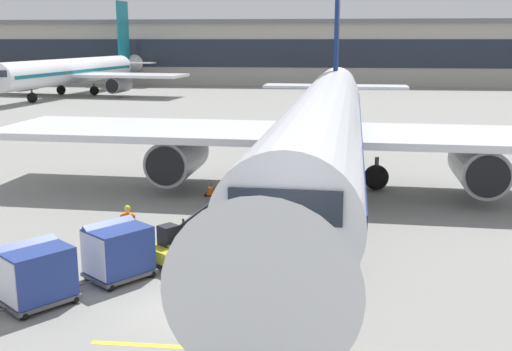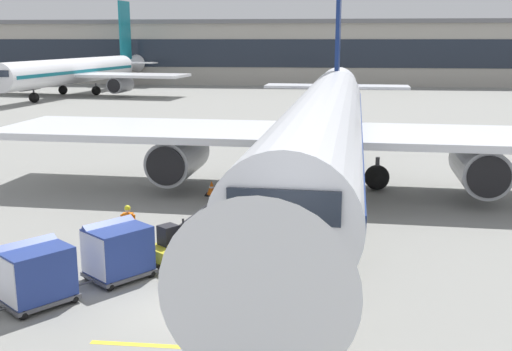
% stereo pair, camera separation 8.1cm
% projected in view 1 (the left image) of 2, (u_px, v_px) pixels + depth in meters
% --- Properties ---
extents(ground_plane, '(600.00, 600.00, 0.00)m').
position_uv_depth(ground_plane, '(194.00, 307.00, 18.32)').
color(ground_plane, gray).
extents(parked_airplane, '(34.63, 44.30, 14.71)m').
position_uv_depth(parked_airplane, '(324.00, 125.00, 31.38)').
color(parked_airplane, silver).
rests_on(parked_airplane, ground).
extents(belt_loader, '(4.33, 5.00, 2.79)m').
position_uv_depth(belt_loader, '(201.00, 236.00, 22.29)').
color(belt_loader, gold).
rests_on(belt_loader, ground).
extents(baggage_cart_lead, '(2.49, 2.64, 1.91)m').
position_uv_depth(baggage_cart_lead, '(118.00, 250.00, 20.31)').
color(baggage_cart_lead, '#515156').
rests_on(baggage_cart_lead, ground).
extents(baggage_cart_second, '(2.49, 2.64, 1.91)m').
position_uv_depth(baggage_cart_second, '(36.00, 273.00, 18.30)').
color(baggage_cart_second, '#515156').
rests_on(baggage_cart_second, ground).
extents(ground_crew_by_loader, '(0.55, 0.33, 1.74)m').
position_uv_depth(ground_crew_by_loader, '(125.00, 248.00, 20.49)').
color(ground_crew_by_loader, '#333847').
rests_on(ground_crew_by_loader, ground).
extents(ground_crew_by_carts, '(0.57, 0.26, 1.74)m').
position_uv_depth(ground_crew_by_carts, '(128.00, 224.00, 23.09)').
color(ground_crew_by_carts, '#514C42').
rests_on(ground_crew_by_carts, ground).
extents(safety_cone_engine_keepout, '(0.56, 0.56, 0.64)m').
position_uv_depth(safety_cone_engine_keepout, '(230.00, 208.00, 27.85)').
color(safety_cone_engine_keepout, black).
rests_on(safety_cone_engine_keepout, ground).
extents(safety_cone_wingtip, '(0.65, 0.65, 0.74)m').
position_uv_depth(safety_cone_wingtip, '(211.00, 188.00, 31.34)').
color(safety_cone_wingtip, black).
rests_on(safety_cone_wingtip, ground).
extents(apron_guidance_line_lead_in, '(0.20, 110.00, 0.01)m').
position_uv_depth(apron_guidance_line_lead_in, '(319.00, 195.00, 31.36)').
color(apron_guidance_line_lead_in, yellow).
rests_on(apron_guidance_line_lead_in, ground).
extents(terminal_building, '(122.29, 19.06, 10.98)m').
position_uv_depth(terminal_building, '(248.00, 52.00, 112.22)').
color(terminal_building, '#A8A399').
rests_on(terminal_building, ground).
extents(distant_airplane, '(32.49, 41.25, 13.77)m').
position_uv_depth(distant_airplane, '(73.00, 71.00, 85.70)').
color(distant_airplane, white).
rests_on(distant_airplane, ground).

